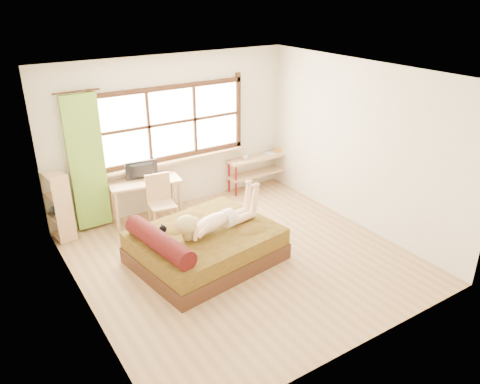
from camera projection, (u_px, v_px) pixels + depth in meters
floor at (243, 258)px, 6.96m from camera, size 4.50×4.50×0.00m
ceiling at (243, 74)px, 5.86m from camera, size 4.50×4.50×0.00m
wall_back at (172, 134)px, 8.14m from camera, size 4.50×0.00×4.50m
wall_front at (365, 244)px, 4.68m from camera, size 4.50×0.00×4.50m
wall_left at (77, 214)px, 5.30m from camera, size 0.00×4.50×4.50m
wall_right at (360, 146)px, 7.52m from camera, size 0.00×4.50×4.50m
window at (173, 125)px, 8.05m from camera, size 2.80×0.16×1.46m
curtain at (87, 163)px, 7.36m from camera, size 0.55×0.10×2.20m
bed at (203, 246)px, 6.78m from camera, size 2.17×1.84×0.74m
woman at (216, 211)px, 6.63m from camera, size 1.41×0.59×0.59m
kitten at (155, 234)px, 6.39m from camera, size 0.31×0.16×0.24m
desk at (145, 186)px, 7.85m from camera, size 1.23×0.70×0.73m
monitor at (142, 171)px, 7.79m from camera, size 0.54×0.15×0.31m
chair at (160, 199)px, 7.68m from camera, size 0.46×0.46×0.92m
pipe_shelf at (259, 165)px, 9.21m from camera, size 1.31×0.34×0.74m
cup at (246, 157)px, 8.96m from camera, size 0.12×0.12×0.10m
book at (267, 154)px, 9.23m from camera, size 0.15×0.20×0.02m
bookshelf at (58, 205)px, 7.31m from camera, size 0.34×0.52×1.11m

